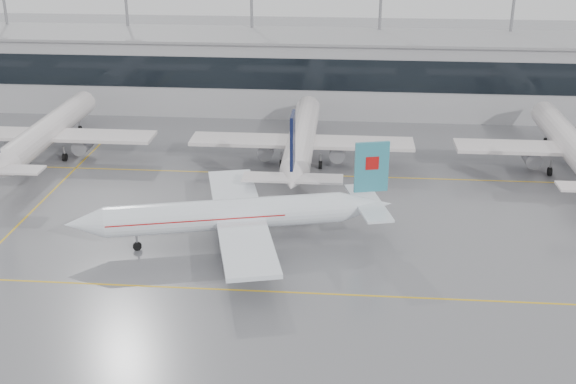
{
  "coord_description": "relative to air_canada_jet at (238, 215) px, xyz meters",
  "views": [
    {
      "loc": [
        5.85,
        -57.5,
        33.92
      ],
      "look_at": [
        0.0,
        12.0,
        5.0
      ],
      "focal_mm": 45.0,
      "sensor_mm": 36.0,
      "label": 1
    }
  ],
  "objects": [
    {
      "name": "terminal",
      "position": [
        4.99,
        52.33,
        2.74
      ],
      "size": [
        180.0,
        15.0,
        12.0
      ],
      "primitive_type": "cube",
      "color": "#A3A3A7",
      "rests_on": "ground"
    },
    {
      "name": "parked_jet_b",
      "position": [
        -30.01,
        24.02,
        0.45
      ],
      "size": [
        29.64,
        36.96,
        11.72
      ],
      "rotation": [
        0.0,
        0.0,
        1.57
      ],
      "color": "silver",
      "rests_on": "ground"
    },
    {
      "name": "parked_jet_c",
      "position": [
        4.99,
        24.02,
        0.45
      ],
      "size": [
        29.64,
        36.96,
        11.72
      ],
      "rotation": [
        0.0,
        0.0,
        1.57
      ],
      "color": "silver",
      "rests_on": "ground"
    },
    {
      "name": "ground",
      "position": [
        4.99,
        -9.67,
        -3.26
      ],
      "size": [
        320.0,
        320.0,
        0.0
      ],
      "primitive_type": "plane",
      "color": "slate",
      "rests_on": "ground"
    },
    {
      "name": "air_canada_jet",
      "position": [
        0.0,
        0.0,
        0.0
      ],
      "size": [
        33.64,
        26.72,
        10.39
      ],
      "rotation": [
        0.0,
        0.0,
        3.38
      ],
      "color": "white",
      "rests_on": "ground"
    },
    {
      "name": "terminal_roof",
      "position": [
        4.99,
        52.33,
        8.94
      ],
      "size": [
        182.0,
        16.0,
        0.4
      ],
      "primitive_type": "cube",
      "color": "gray",
      "rests_on": "ground"
    },
    {
      "name": "light_masts",
      "position": [
        4.99,
        58.33,
        10.09
      ],
      "size": [
        156.4,
        1.0,
        22.6
      ],
      "color": "gray",
      "rests_on": "ground"
    },
    {
      "name": "parked_jet_d",
      "position": [
        39.99,
        24.02,
        0.45
      ],
      "size": [
        29.64,
        36.96,
        11.72
      ],
      "rotation": [
        0.0,
        0.0,
        1.57
      ],
      "color": "silver",
      "rests_on": "ground"
    },
    {
      "name": "terminal_glass",
      "position": [
        4.99,
        44.78,
        4.24
      ],
      "size": [
        180.0,
        0.2,
        5.0
      ],
      "primitive_type": "cube",
      "color": "black",
      "rests_on": "ground"
    },
    {
      "name": "taxi_line_north",
      "position": [
        4.99,
        20.33,
        -3.25
      ],
      "size": [
        120.0,
        0.25,
        0.01
      ],
      "primitive_type": "cube",
      "color": "gold",
      "rests_on": "ground"
    },
    {
      "name": "taxi_line_main",
      "position": [
        4.99,
        -9.67,
        -3.25
      ],
      "size": [
        120.0,
        0.25,
        0.01
      ],
      "primitive_type": "cube",
      "color": "gold",
      "rests_on": "ground"
    },
    {
      "name": "taxi_line_cross",
      "position": [
        -25.01,
        5.33,
        -3.25
      ],
      "size": [
        0.25,
        60.0,
        0.01
      ],
      "primitive_type": "cube",
      "color": "gold",
      "rests_on": "ground"
    }
  ]
}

